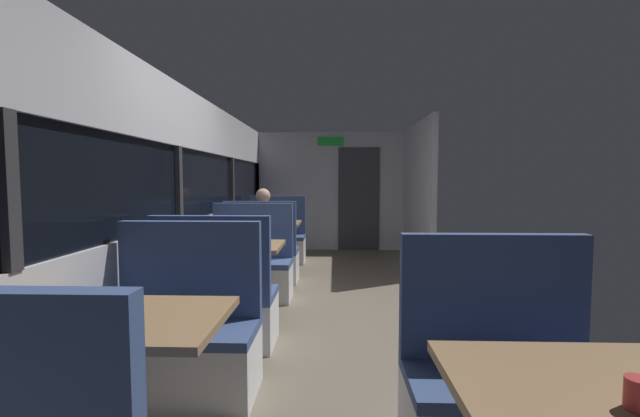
# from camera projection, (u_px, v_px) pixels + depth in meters

# --- Properties ---
(ground_plane) EXTENTS (3.30, 9.20, 0.02)m
(ground_plane) POSITION_uv_depth(u_px,v_px,m) (326.00, 322.00, 4.05)
(ground_plane) COLOR #665B4C
(carriage_window_panel_left) EXTENTS (0.09, 8.48, 2.30)m
(carriage_window_panel_left) POSITION_uv_depth(u_px,v_px,m) (177.00, 208.00, 4.02)
(carriage_window_panel_left) COLOR #B2B2B7
(carriage_window_panel_left) RESTS_ON ground_plane
(carriage_end_bulkhead) EXTENTS (2.90, 0.11, 2.30)m
(carriage_end_bulkhead) POSITION_uv_depth(u_px,v_px,m) (334.00, 192.00, 8.15)
(carriage_end_bulkhead) COLOR #B2B2B7
(carriage_end_bulkhead) RESTS_ON ground_plane
(carriage_aisle_panel_right) EXTENTS (0.08, 2.40, 2.30)m
(carriage_aisle_panel_right) POSITION_uv_depth(u_px,v_px,m) (417.00, 193.00, 6.91)
(carriage_aisle_panel_right) COLOR #B2B2B7
(carriage_aisle_panel_right) RESTS_ON ground_plane
(dining_table_near_window) EXTENTS (0.90, 0.70, 0.74)m
(dining_table_near_window) POSITION_uv_depth(u_px,v_px,m) (128.00, 337.00, 1.95)
(dining_table_near_window) COLOR #9E9EA3
(dining_table_near_window) RESTS_ON ground_plane
(bench_near_window_facing_entry) EXTENTS (0.95, 0.50, 1.10)m
(bench_near_window_facing_entry) POSITION_uv_depth(u_px,v_px,m) (183.00, 343.00, 2.67)
(bench_near_window_facing_entry) COLOR silver
(bench_near_window_facing_entry) RESTS_ON ground_plane
(dining_table_mid_window) EXTENTS (0.90, 0.70, 0.74)m
(dining_table_mid_window) POSITION_uv_depth(u_px,v_px,m) (236.00, 254.00, 4.11)
(dining_table_mid_window) COLOR #9E9EA3
(dining_table_mid_window) RESTS_ON ground_plane
(bench_mid_window_facing_end) EXTENTS (0.95, 0.50, 1.10)m
(bench_mid_window_facing_end) POSITION_uv_depth(u_px,v_px,m) (217.00, 307.00, 3.43)
(bench_mid_window_facing_end) COLOR silver
(bench_mid_window_facing_end) RESTS_ON ground_plane
(bench_mid_window_facing_entry) EXTENTS (0.95, 0.50, 1.10)m
(bench_mid_window_facing_entry) POSITION_uv_depth(u_px,v_px,m) (251.00, 270.00, 4.83)
(bench_mid_window_facing_entry) COLOR silver
(bench_mid_window_facing_entry) RESTS_ON ground_plane
(dining_table_far_window) EXTENTS (0.90, 0.70, 0.74)m
(dining_table_far_window) POSITION_uv_depth(u_px,v_px,m) (270.00, 229.00, 6.27)
(dining_table_far_window) COLOR #9E9EA3
(dining_table_far_window) RESTS_ON ground_plane
(bench_far_window_facing_end) EXTENTS (0.95, 0.50, 1.10)m
(bench_far_window_facing_end) POSITION_uv_depth(u_px,v_px,m) (262.00, 258.00, 5.59)
(bench_far_window_facing_end) COLOR silver
(bench_far_window_facing_end) RESTS_ON ground_plane
(bench_far_window_facing_entry) EXTENTS (0.95, 0.50, 1.10)m
(bench_far_window_facing_entry) POSITION_uv_depth(u_px,v_px,m) (277.00, 242.00, 6.99)
(bench_far_window_facing_entry) COLOR silver
(bench_far_window_facing_entry) RESTS_ON ground_plane
(dining_table_front_aisle) EXTENTS (0.90, 0.70, 0.74)m
(dining_table_front_aisle) POSITION_uv_depth(u_px,v_px,m) (598.00, 417.00, 1.29)
(dining_table_front_aisle) COLOR #9E9EA3
(dining_table_front_aisle) RESTS_ON ground_plane
(bench_front_aisle_facing_entry) EXTENTS (0.95, 0.50, 1.10)m
(bench_front_aisle_facing_entry) POSITION_uv_depth(u_px,v_px,m) (503.00, 397.00, 2.01)
(bench_front_aisle_facing_entry) COLOR silver
(bench_front_aisle_facing_entry) RESTS_ON ground_plane
(seated_passenger) EXTENTS (0.47, 0.55, 1.26)m
(seated_passenger) POSITION_uv_depth(u_px,v_px,m) (263.00, 242.00, 5.65)
(seated_passenger) COLOR #26262D
(seated_passenger) RESTS_ON ground_plane
(coffee_cup_primary) EXTENTS (0.07, 0.07, 0.09)m
(coffee_cup_primary) POSITION_uv_depth(u_px,v_px,m) (638.00, 394.00, 1.15)
(coffee_cup_primary) COLOR #B23333
(coffee_cup_primary) RESTS_ON dining_table_front_aisle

